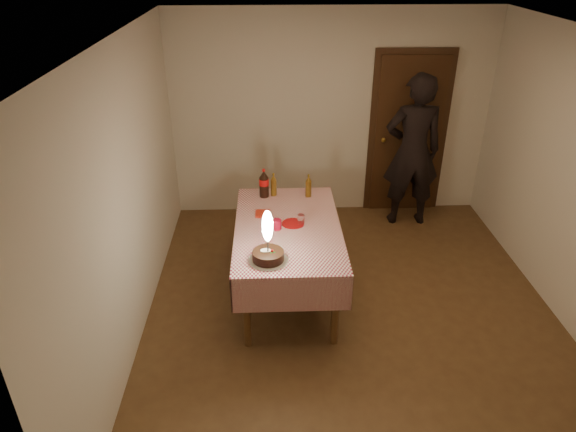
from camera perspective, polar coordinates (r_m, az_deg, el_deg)
The scene contains 12 objects.
ground at distance 5.21m, azimuth 7.00°, elevation -10.53°, with size 4.00×4.50×0.01m, color brown.
room_shell at distance 4.44m, azimuth 8.53°, elevation 6.98°, with size 4.04×4.54×2.62m.
dining_table at distance 5.01m, azimuth -0.02°, elevation -2.20°, with size 1.02×1.72×0.81m.
birthday_cake at distance 4.38m, azimuth -2.24°, elevation -3.61°, with size 0.34×0.34×0.48m.
red_plate at distance 4.99m, azimuth 0.56°, elevation -0.83°, with size 0.22×0.22×0.01m, color #A90B0E.
red_cup at distance 4.88m, azimuth -1.21°, elevation -0.94°, with size 0.08×0.08×0.10m, color #B60C29.
clear_cup at distance 4.99m, azimuth 1.46°, elevation -0.33°, with size 0.07×0.07×0.09m, color white.
napkin_stack at distance 5.16m, azimuth -2.80°, elevation 0.27°, with size 0.15×0.15×0.02m, color #B62514.
cola_bottle at distance 5.47m, azimuth -2.69°, elevation 3.64°, with size 0.10×0.10×0.32m.
amber_bottle_left at distance 5.51m, azimuth -1.61°, elevation 3.44°, with size 0.06×0.06×0.25m.
amber_bottle_right at distance 5.48m, azimuth 2.28°, elevation 3.31°, with size 0.06×0.06×0.25m.
photographer at distance 6.51m, azimuth 13.66°, elevation 7.01°, with size 0.70×0.48×1.93m.
Camera 1 is at (-0.78, -3.99, 3.25)m, focal length 32.00 mm.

